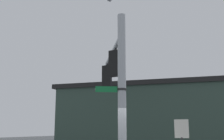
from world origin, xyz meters
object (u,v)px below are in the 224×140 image
traffic_light_mid_inner (108,77)px  bird_flying (109,0)px  traffic_light_nearest_pole (116,64)px  street_name_sign (116,89)px  historical_marker (182,137)px

traffic_light_mid_inner → bird_flying: bird_flying is taller
traffic_light_nearest_pole → street_name_sign: (0.87, -1.43, -1.35)m
bird_flying → historical_marker: size_ratio=0.21×
traffic_light_nearest_pole → street_name_sign: size_ratio=1.36×
traffic_light_nearest_pole → street_name_sign: 2.15m
street_name_sign → historical_marker: (1.58, 2.61, -1.80)m
traffic_light_mid_inner → street_name_sign: 5.07m
street_name_sign → traffic_light_nearest_pole: bearing=121.2°
traffic_light_nearest_pole → street_name_sign: traffic_light_nearest_pole is taller
traffic_light_mid_inner → historical_marker: size_ratio=0.62×
traffic_light_nearest_pole → street_name_sign: bearing=-58.8°
traffic_light_nearest_pole → traffic_light_mid_inner: (-2.02, 2.50, 0.00)m
traffic_light_nearest_pole → bird_flying: 5.38m
traffic_light_mid_inner → street_name_sign: bearing=-53.7°
traffic_light_nearest_pole → traffic_light_mid_inner: size_ratio=1.00×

